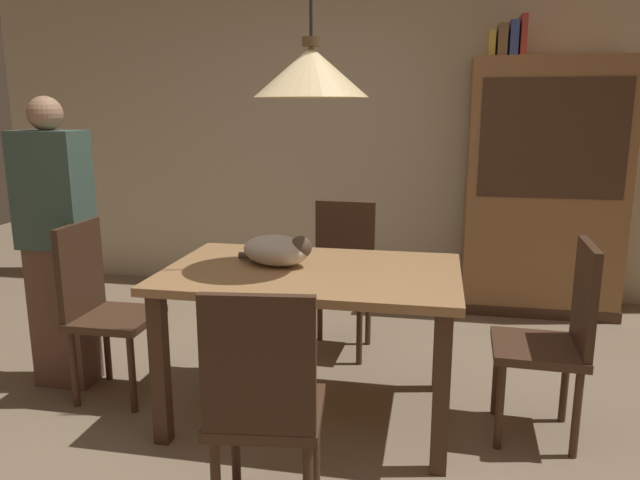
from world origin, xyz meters
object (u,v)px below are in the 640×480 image
(dining_table, at_px, (313,290))
(chair_far_back, at_px, (342,270))
(cat_sleeping, at_px, (278,250))
(chair_left_side, at_px, (101,303))
(book_yellow_short, at_px, (491,44))
(chair_right_side, at_px, (557,333))
(chair_near_front, at_px, (264,401))
(person_standing, at_px, (58,245))
(pendant_lamp, at_px, (312,71))
(hutch_bookcase, at_px, (543,194))
(book_brown_thick, at_px, (502,41))
(book_red_tall, at_px, (522,36))
(book_blue_wide, at_px, (513,39))

(dining_table, distance_m, chair_far_back, 0.89)
(chair_far_back, distance_m, cat_sleeping, 0.91)
(chair_left_side, xyz_separation_m, book_yellow_short, (2.03, 1.88, 1.43))
(cat_sleeping, bearing_deg, chair_right_side, -1.87)
(dining_table, distance_m, chair_near_front, 0.89)
(dining_table, xyz_separation_m, person_standing, (-1.41, 0.09, 0.14))
(chair_left_side, xyz_separation_m, chair_near_front, (1.14, -0.88, 0.00))
(dining_table, height_order, chair_far_back, chair_far_back)
(chair_right_side, bearing_deg, pendant_lamp, 179.85)
(cat_sleeping, relative_size, person_standing, 0.25)
(chair_far_back, xyz_separation_m, book_yellow_short, (0.90, 1.00, 1.43))
(hutch_bookcase, xyz_separation_m, book_brown_thick, (-0.36, 0.00, 1.07))
(chair_far_back, relative_size, hutch_bookcase, 0.50)
(chair_right_side, bearing_deg, person_standing, 177.82)
(book_brown_thick, bearing_deg, book_yellow_short, 180.00)
(book_yellow_short, relative_size, book_red_tall, 0.71)
(chair_left_side, height_order, pendant_lamp, pendant_lamp)
(book_brown_thick, bearing_deg, chair_right_side, -85.28)
(chair_near_front, xyz_separation_m, person_standing, (-1.42, 0.97, 0.27))
(chair_left_side, height_order, book_yellow_short, book_yellow_short)
(hutch_bookcase, bearing_deg, pendant_lamp, -125.36)
(chair_right_side, height_order, book_brown_thick, book_brown_thick)
(hutch_bookcase, bearing_deg, chair_left_side, -142.65)
(person_standing, bearing_deg, pendant_lamp, -3.79)
(cat_sleeping, xyz_separation_m, book_blue_wide, (1.23, 1.84, 1.14))
(chair_right_side, xyz_separation_m, book_red_tall, (-0.02, 1.88, 1.48))
(chair_right_side, bearing_deg, book_yellow_short, 96.79)
(dining_table, bearing_deg, book_brown_thick, 62.62)
(book_brown_thick, bearing_deg, chair_left_side, -138.19)
(chair_far_back, bearing_deg, pendant_lamp, -90.25)
(pendant_lamp, bearing_deg, person_standing, 176.21)
(cat_sleeping, bearing_deg, person_standing, 177.49)
(chair_near_front, xyz_separation_m, book_brown_thick, (0.96, 2.76, 1.45))
(hutch_bookcase, relative_size, book_brown_thick, 7.71)
(chair_near_front, height_order, pendant_lamp, pendant_lamp)
(pendant_lamp, bearing_deg, hutch_bookcase, 54.64)
(cat_sleeping, height_order, book_brown_thick, book_brown_thick)
(dining_table, bearing_deg, book_blue_wide, 60.85)
(chair_near_front, height_order, book_brown_thick, book_brown_thick)
(chair_far_back, height_order, book_brown_thick, book_brown_thick)
(chair_right_side, relative_size, chair_near_front, 1.00)
(cat_sleeping, distance_m, book_red_tall, 2.53)
(cat_sleeping, bearing_deg, pendant_lamp, -12.50)
(hutch_bookcase, xyz_separation_m, book_yellow_short, (-0.43, 0.00, 1.05))
(dining_table, distance_m, cat_sleeping, 0.26)
(book_yellow_short, bearing_deg, dining_table, -115.70)
(chair_near_front, bearing_deg, pendant_lamp, 90.60)
(chair_near_front, distance_m, cat_sleeping, 0.99)
(book_brown_thick, bearing_deg, chair_near_front, -109.27)
(pendant_lamp, relative_size, book_red_tall, 4.64)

